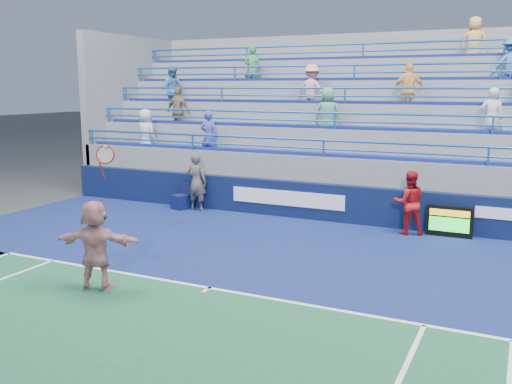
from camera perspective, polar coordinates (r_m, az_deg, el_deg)
The scene contains 8 objects.
ground at distance 11.35m, azimuth -4.69°, elevation -9.64°, with size 120.00×120.00×0.00m, color #333538.
sponsor_wall at distance 16.92m, azimuth 6.44°, elevation -0.98°, with size 18.00×0.32×1.10m.
bleacher_stand at distance 20.32m, azimuth 10.02°, elevation 3.69°, with size 18.00×5.60×6.13m.
serve_speed_board at distance 15.78m, azimuth 18.78°, elevation -2.83°, with size 1.19×0.15×0.82m.
judge_chair at distance 18.51m, azimuth -7.53°, elevation -0.90°, with size 0.61×0.62×0.84m.
tennis_player at distance 11.46m, azimuth -15.75°, elevation -5.12°, with size 1.73×1.01×2.85m.
line_judge at distance 18.17m, azimuth -5.96°, elevation 1.03°, with size 0.67×0.44×1.85m, color #141B39.
ball_girl at distance 15.68m, azimuth 15.06°, elevation -1.05°, with size 0.83×0.65×1.72m, color #AD1318.
Camera 1 is at (5.41, -9.18, 3.91)m, focal length 40.00 mm.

